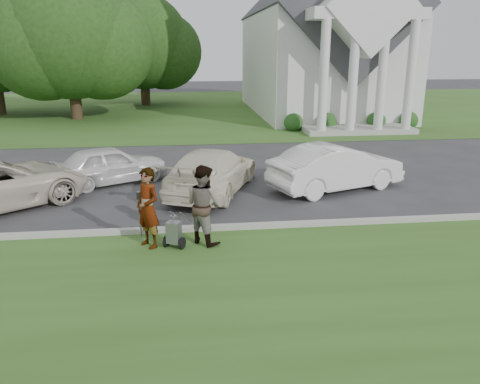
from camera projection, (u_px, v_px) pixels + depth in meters
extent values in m
plane|color=#333335|center=(218.00, 239.00, 11.68)|extent=(120.00, 120.00, 0.00)
cube|color=#34551D|center=(230.00, 299.00, 8.83)|extent=(80.00, 7.00, 0.01)
cube|color=#34551D|center=(194.00, 108.00, 37.32)|extent=(80.00, 30.00, 0.01)
cube|color=#9E9E93|center=(217.00, 228.00, 12.18)|extent=(80.00, 0.18, 0.15)
cube|color=white|center=(316.00, 64.00, 34.45)|extent=(9.00, 16.00, 7.00)
cube|color=#38383D|center=(318.00, 13.00, 33.42)|extent=(9.19, 17.00, 9.19)
cube|color=#9E9E93|center=(357.00, 129.00, 26.69)|extent=(6.20, 2.60, 0.30)
cylinder|color=white|center=(324.00, 79.00, 24.64)|extent=(0.50, 0.50, 6.00)
cylinder|color=white|center=(353.00, 79.00, 24.82)|extent=(0.50, 0.50, 6.00)
cylinder|color=white|center=(382.00, 79.00, 25.00)|extent=(0.50, 0.50, 6.00)
cylinder|color=white|center=(410.00, 79.00, 25.17)|extent=(0.50, 0.50, 6.00)
cube|color=white|center=(367.00, 14.00, 24.70)|extent=(6.20, 2.00, 0.60)
cube|color=white|center=(367.00, 8.00, 24.61)|extent=(5.09, 2.20, 5.09)
sphere|color=#1E4C19|center=(293.00, 123.00, 27.07)|extent=(1.10, 1.10, 1.10)
sphere|color=#1E4C19|center=(327.00, 122.00, 27.29)|extent=(1.10, 1.10, 1.10)
sphere|color=#1E4C19|center=(376.00, 121.00, 27.62)|extent=(1.10, 1.10, 1.10)
sphere|color=#1E4C19|center=(409.00, 121.00, 27.85)|extent=(1.10, 1.10, 1.10)
cylinder|color=#332316|center=(75.00, 95.00, 31.22)|extent=(0.76, 0.76, 3.20)
sphere|color=#1D4013|center=(69.00, 33.00, 30.08)|extent=(8.40, 8.40, 8.40)
sphere|color=#1D4013|center=(101.00, 47.00, 30.82)|extent=(6.89, 6.89, 6.89)
sphere|color=#1D4013|center=(42.00, 43.00, 29.79)|extent=(7.22, 7.22, 7.22)
sphere|color=#1D4013|center=(22.00, 39.00, 32.86)|extent=(7.54, 7.54, 7.54)
cylinder|color=#332316|center=(145.00, 87.00, 39.29)|extent=(0.76, 0.76, 3.00)
sphere|color=#1D4013|center=(143.00, 42.00, 38.24)|extent=(7.60, 7.60, 7.60)
sphere|color=#1D4013|center=(164.00, 52.00, 38.94)|extent=(6.23, 6.23, 6.23)
sphere|color=#1D4013|center=(124.00, 49.00, 37.95)|extent=(6.54, 6.54, 6.54)
cylinder|color=black|center=(166.00, 241.00, 11.15)|extent=(0.17, 0.29, 0.28)
cylinder|color=black|center=(182.00, 243.00, 11.03)|extent=(0.17, 0.29, 0.28)
cylinder|color=#2D2D33|center=(174.00, 242.00, 11.09)|extent=(0.44, 0.22, 0.03)
cube|color=gray|center=(174.00, 232.00, 11.02)|extent=(0.39, 0.36, 0.52)
cone|color=gray|center=(173.00, 219.00, 10.92)|extent=(0.21, 0.21, 0.15)
cylinder|color=#2D2D33|center=(173.00, 216.00, 10.89)|extent=(0.04, 0.04, 0.06)
cylinder|color=gray|center=(176.00, 216.00, 11.40)|extent=(0.30, 0.65, 0.50)
cylinder|color=gray|center=(186.00, 217.00, 11.33)|extent=(0.30, 0.65, 0.50)
cylinder|color=gray|center=(187.00, 203.00, 11.60)|extent=(0.29, 0.15, 0.03)
imported|color=#999999|center=(148.00, 209.00, 10.93)|extent=(0.81, 0.83, 1.92)
imported|color=#999999|center=(203.00, 205.00, 11.17)|extent=(1.18, 1.18, 1.93)
cylinder|color=gray|center=(140.00, 222.00, 11.20)|extent=(0.04, 0.04, 1.15)
cube|color=#2D2D33|center=(139.00, 196.00, 11.01)|extent=(0.10, 0.07, 0.17)
cylinder|color=gray|center=(138.00, 192.00, 10.99)|extent=(0.09, 0.09, 0.03)
imported|color=white|center=(110.00, 165.00, 16.31)|extent=(4.24, 3.24, 1.35)
imported|color=#F1E9CC|center=(212.00, 171.00, 15.30)|extent=(3.73, 5.39, 1.45)
imported|color=white|center=(336.00, 167.00, 15.57)|extent=(4.91, 3.13, 1.53)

